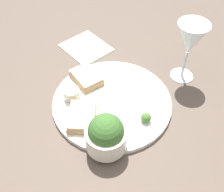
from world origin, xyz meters
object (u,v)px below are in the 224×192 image
(salad_bowl, at_px, (106,135))
(sauce_ramekin, at_px, (72,93))
(cheese_toast_near, at_px, (82,117))
(wine_glass, at_px, (189,40))
(cheese_toast_far, at_px, (86,77))
(napkin, at_px, (86,47))

(salad_bowl, relative_size, sauce_ramekin, 2.25)
(cheese_toast_near, distance_m, wine_glass, 0.38)
(salad_bowl, distance_m, cheese_toast_near, 0.11)
(salad_bowl, distance_m, wine_glass, 0.37)
(salad_bowl, bearing_deg, cheese_toast_far, -12.45)
(cheese_toast_near, height_order, napkin, cheese_toast_near)
(salad_bowl, xyz_separation_m, cheese_toast_far, (0.24, -0.05, -0.03))
(salad_bowl, xyz_separation_m, sauce_ramekin, (0.19, 0.02, -0.03))
(cheese_toast_far, relative_size, napkin, 0.57)
(salad_bowl, distance_m, cheese_toast_far, 0.24)
(cheese_toast_far, bearing_deg, cheese_toast_near, 151.13)
(cheese_toast_far, xyz_separation_m, napkin, (0.16, -0.07, -0.02))
(sauce_ramekin, bearing_deg, wine_glass, -99.79)
(wine_glass, bearing_deg, cheese_toast_near, 94.39)
(cheese_toast_far, relative_size, wine_glass, 0.54)
(cheese_toast_near, distance_m, napkin, 0.33)
(napkin, bearing_deg, sauce_ramekin, 146.55)
(napkin, bearing_deg, salad_bowl, 162.83)
(cheese_toast_far, bearing_deg, wine_glass, -110.59)
(cheese_toast_far, bearing_deg, salad_bowl, 167.55)
(sauce_ramekin, distance_m, wine_glass, 0.37)
(salad_bowl, height_order, napkin, salad_bowl)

